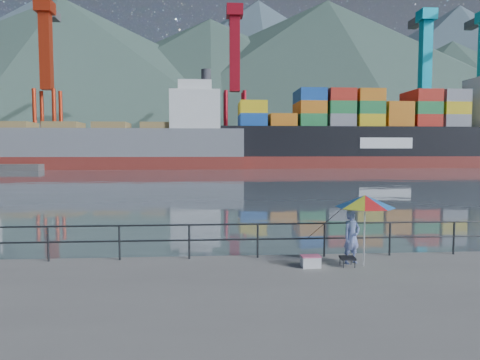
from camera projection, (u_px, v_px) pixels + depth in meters
name	position (u px, v px, depth m)	size (l,w,h in m)	color
ground	(233.00, 348.00, 7.38)	(24.00, 11.00, 0.50)	slate
harbor_water	(212.00, 160.00, 140.21)	(500.00, 280.00, 0.00)	#526069
far_dock	(253.00, 163.00, 104.08)	(200.00, 40.00, 0.40)	#514F4C
guardrail	(224.00, 241.00, 12.50)	(22.00, 0.06, 1.03)	#2D3033
mountains	(287.00, 87.00, 217.78)	(600.00, 332.80, 80.00)	#385147
port_cranes	(351.00, 93.00, 95.46)	(116.00, 28.00, 38.40)	red
container_stacks	(352.00, 151.00, 106.65)	(58.00, 8.40, 7.80)	yellow
fisherman	(352.00, 237.00, 11.94)	(0.55, 0.36, 1.50)	#1D389C
beach_umbrella	(365.00, 201.00, 11.57)	(2.12, 2.12, 1.95)	white
folding_stool	(347.00, 261.00, 11.65)	(0.43, 0.43, 0.26)	black
cooler_bag	(311.00, 262.00, 11.58)	(0.49, 0.33, 0.29)	silver
fishing_rod	(324.00, 252.00, 13.24)	(0.02, 0.02, 2.06)	black
bulk_carrier	(122.00, 145.00, 78.46)	(48.14, 8.33, 14.50)	maroon
container_ship	(384.00, 137.00, 84.70)	(61.57, 10.26, 18.10)	maroon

